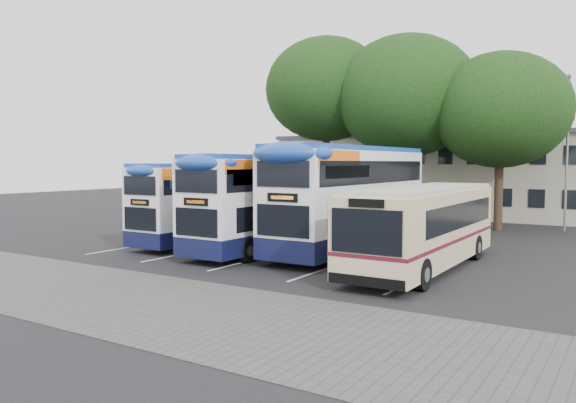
# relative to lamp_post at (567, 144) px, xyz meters

# --- Properties ---
(ground) EXTENTS (120.00, 120.00, 0.00)m
(ground) POSITION_rel_lamp_post_xyz_m (-6.00, -19.97, -5.08)
(ground) COLOR black
(ground) RESTS_ON ground
(paving_strip) EXTENTS (40.00, 6.00, 0.01)m
(paving_strip) POSITION_rel_lamp_post_xyz_m (-8.00, -24.97, -5.08)
(paving_strip) COLOR #595654
(paving_strip) RESTS_ON ground
(bay_lines) EXTENTS (14.12, 11.00, 0.01)m
(bay_lines) POSITION_rel_lamp_post_xyz_m (-9.75, -14.97, -5.08)
(bay_lines) COLOR silver
(bay_lines) RESTS_ON ground
(depot_building) EXTENTS (32.40, 8.40, 6.20)m
(depot_building) POSITION_rel_lamp_post_xyz_m (-6.00, 7.02, -1.93)
(depot_building) COLOR #B9B295
(depot_building) RESTS_ON ground
(lamp_post) EXTENTS (0.25, 1.05, 9.06)m
(lamp_post) POSITION_rel_lamp_post_xyz_m (0.00, 0.00, 0.00)
(lamp_post) COLOR gray
(lamp_post) RESTS_ON ground
(tree_left) EXTENTS (8.36, 8.36, 12.59)m
(tree_left) POSITION_rel_lamp_post_xyz_m (-14.79, -2.04, 3.93)
(tree_left) COLOR black
(tree_left) RESTS_ON ground
(tree_mid) EXTENTS (9.14, 9.14, 12.16)m
(tree_mid) POSITION_rel_lamp_post_xyz_m (-9.18, -1.60, 3.18)
(tree_mid) COLOR black
(tree_mid) RESTS_ON ground
(tree_right) EXTENTS (7.98, 7.98, 10.49)m
(tree_right) POSITION_rel_lamp_post_xyz_m (-3.42, -1.55, 2.00)
(tree_right) COLOR black
(tree_right) RESTS_ON ground
(bus_dd_left) EXTENTS (2.32, 9.58, 3.99)m
(bus_dd_left) POSITION_rel_lamp_post_xyz_m (-14.62, -14.41, -2.89)
(bus_dd_left) COLOR #0F133A
(bus_dd_left) RESTS_ON ground
(bus_dd_mid) EXTENTS (2.54, 10.47, 4.36)m
(bus_dd_mid) POSITION_rel_lamp_post_xyz_m (-10.68, -14.76, -2.68)
(bus_dd_mid) COLOR #0F133A
(bus_dd_mid) RESTS_ON ground
(bus_dd_right) EXTENTS (2.76, 11.39, 4.75)m
(bus_dd_right) POSITION_rel_lamp_post_xyz_m (-7.38, -13.28, -2.47)
(bus_dd_right) COLOR #0F133A
(bus_dd_right) RESTS_ON ground
(bus_single) EXTENTS (2.66, 10.44, 3.12)m
(bus_single) POSITION_rel_lamp_post_xyz_m (-3.15, -15.66, -3.32)
(bus_single) COLOR beige
(bus_single) RESTS_ON ground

